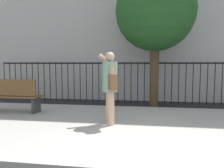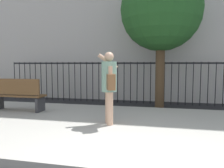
{
  "view_description": "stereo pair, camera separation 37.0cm",
  "coord_description": "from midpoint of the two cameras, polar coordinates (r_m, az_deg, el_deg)",
  "views": [
    {
      "loc": [
        -0.04,
        -2.78,
        1.51
      ],
      "look_at": [
        -0.86,
        2.5,
        1.04
      ],
      "focal_mm": 36.02,
      "sensor_mm": 36.0,
      "label": 1
    },
    {
      "loc": [
        0.32,
        -2.71,
        1.51
      ],
      "look_at": [
        -0.86,
        2.5,
        1.04
      ],
      "focal_mm": 36.02,
      "sensor_mm": 36.0,
      "label": 2
    }
  ],
  "objects": [
    {
      "name": "sidewalk",
      "position": [
        5.15,
        7.03,
        -11.19
      ],
      "size": [
        28.0,
        4.4,
        0.15
      ],
      "primitive_type": "cube",
      "color": "#9E9B93",
      "rests_on": "ground"
    },
    {
      "name": "pedestrian_on_phone",
      "position": [
        5.03,
        -2.56,
        0.32
      ],
      "size": [
        0.54,
        0.72,
        1.63
      ],
      "color": "tan",
      "rests_on": "sidewalk"
    },
    {
      "name": "street_bench",
      "position": [
        6.99,
        -25.61,
        -2.52
      ],
      "size": [
        1.6,
        0.45,
        0.95
      ],
      "color": "brown",
      "rests_on": "sidewalk"
    },
    {
      "name": "street_tree_near",
      "position": [
        8.22,
        9.62,
        17.68
      ],
      "size": [
        2.77,
        2.77,
        4.73
      ],
      "color": "#4C3823",
      "rests_on": "ground"
    },
    {
      "name": "iron_fence",
      "position": [
        8.66,
        7.87,
        1.76
      ],
      "size": [
        12.03,
        0.04,
        1.6
      ],
      "color": "black",
      "rests_on": "ground"
    }
  ]
}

